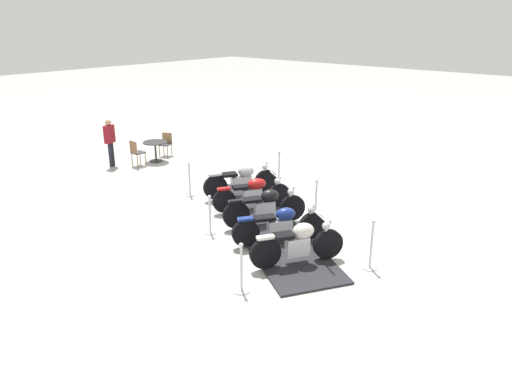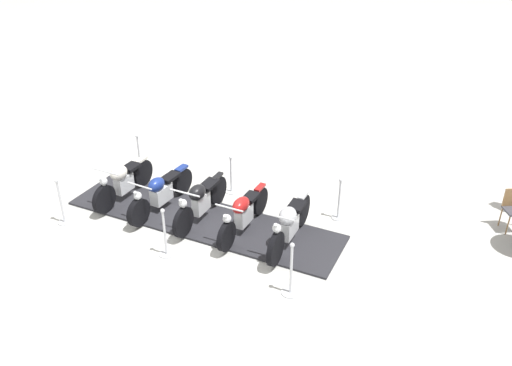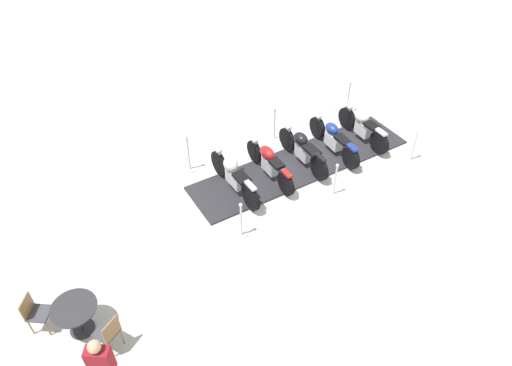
{
  "view_description": "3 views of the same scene",
  "coord_description": "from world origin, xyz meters",
  "px_view_note": "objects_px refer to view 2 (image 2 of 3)",
  "views": [
    {
      "loc": [
        7.17,
        -8.47,
        5.05
      ],
      "look_at": [
        -1.27,
        1.1,
        0.58
      ],
      "focal_mm": 33.11,
      "sensor_mm": 36.0,
      "label": 1
    },
    {
      "loc": [
        -0.34,
        10.16,
        6.61
      ],
      "look_at": [
        -1.26,
        -0.31,
        0.74
      ],
      "focal_mm": 37.01,
      "sensor_mm": 36.0,
      "label": 2
    },
    {
      "loc": [
        -9.7,
        -3.73,
        8.41
      ],
      "look_at": [
        -2.11,
        0.32,
        0.82
      ],
      "focal_mm": 33.34,
      "sensor_mm": 36.0,
      "label": 3
    }
  ],
  "objects_px": {
    "motorcycle_chrome": "(289,224)",
    "stanchion_left_front": "(140,160)",
    "stanchion_right_rear": "(291,278)",
    "motorcycle_maroon": "(243,213)",
    "motorcycle_black": "(200,200)",
    "motorcycle_navy": "(160,192)",
    "stanchion_left_rear": "(339,204)",
    "motorcycle_cream": "(123,181)",
    "stanchion_left_mid": "(231,179)",
    "stanchion_right_front": "(62,208)",
    "stanchion_right_mid": "(165,240)"
  },
  "relations": [
    {
      "from": "stanchion_left_rear",
      "to": "stanchion_right_mid",
      "type": "bearing_deg",
      "value": 15.26
    },
    {
      "from": "motorcycle_navy",
      "to": "motorcycle_chrome",
      "type": "relative_size",
      "value": 0.96
    },
    {
      "from": "motorcycle_chrome",
      "to": "stanchion_left_mid",
      "type": "relative_size",
      "value": 2.04
    },
    {
      "from": "motorcycle_navy",
      "to": "motorcycle_maroon",
      "type": "relative_size",
      "value": 1.01
    },
    {
      "from": "motorcycle_black",
      "to": "stanchion_left_mid",
      "type": "bearing_deg",
      "value": -179.98
    },
    {
      "from": "motorcycle_cream",
      "to": "stanchion_right_rear",
      "type": "height_order",
      "value": "stanchion_right_rear"
    },
    {
      "from": "motorcycle_cream",
      "to": "stanchion_left_mid",
      "type": "height_order",
      "value": "motorcycle_cream"
    },
    {
      "from": "motorcycle_navy",
      "to": "stanchion_left_rear",
      "type": "bearing_deg",
      "value": 113.95
    },
    {
      "from": "motorcycle_cream",
      "to": "motorcycle_navy",
      "type": "xyz_separation_m",
      "value": [
        -0.93,
        0.54,
        -0.05
      ]
    },
    {
      "from": "stanchion_left_mid",
      "to": "stanchion_right_mid",
      "type": "height_order",
      "value": "stanchion_right_mid"
    },
    {
      "from": "motorcycle_cream",
      "to": "motorcycle_maroon",
      "type": "height_order",
      "value": "motorcycle_cream"
    },
    {
      "from": "motorcycle_chrome",
      "to": "stanchion_right_front",
      "type": "bearing_deg",
      "value": -75.82
    },
    {
      "from": "motorcycle_black",
      "to": "motorcycle_chrome",
      "type": "xyz_separation_m",
      "value": [
        -1.85,
        1.1,
        -0.0
      ]
    },
    {
      "from": "stanchion_right_front",
      "to": "stanchion_right_rear",
      "type": "bearing_deg",
      "value": 149.35
    },
    {
      "from": "stanchion_left_front",
      "to": "stanchion_left_rear",
      "type": "bearing_deg",
      "value": 149.35
    },
    {
      "from": "motorcycle_chrome",
      "to": "stanchion_left_rear",
      "type": "relative_size",
      "value": 1.98
    },
    {
      "from": "motorcycle_navy",
      "to": "motorcycle_chrome",
      "type": "bearing_deg",
      "value": 93.03
    },
    {
      "from": "stanchion_left_rear",
      "to": "motorcycle_navy",
      "type": "bearing_deg",
      "value": -9.93
    },
    {
      "from": "motorcycle_chrome",
      "to": "stanchion_left_front",
      "type": "height_order",
      "value": "motorcycle_chrome"
    },
    {
      "from": "motorcycle_cream",
      "to": "stanchion_right_mid",
      "type": "height_order",
      "value": "stanchion_right_mid"
    },
    {
      "from": "motorcycle_maroon",
      "to": "motorcycle_chrome",
      "type": "height_order",
      "value": "motorcycle_chrome"
    },
    {
      "from": "motorcycle_cream",
      "to": "motorcycle_chrome",
      "type": "xyz_separation_m",
      "value": [
        -3.69,
        2.19,
        0.01
      ]
    },
    {
      "from": "motorcycle_navy",
      "to": "motorcycle_maroon",
      "type": "xyz_separation_m",
      "value": [
        -1.84,
        1.11,
        0.03
      ]
    },
    {
      "from": "stanchion_left_front",
      "to": "motorcycle_maroon",
      "type": "bearing_deg",
      "value": 128.45
    },
    {
      "from": "motorcycle_cream",
      "to": "motorcycle_navy",
      "type": "distance_m",
      "value": 1.07
    },
    {
      "from": "stanchion_right_rear",
      "to": "motorcycle_maroon",
      "type": "bearing_deg",
      "value": -70.08
    },
    {
      "from": "stanchion_left_rear",
      "to": "stanchion_left_mid",
      "type": "bearing_deg",
      "value": -30.65
    },
    {
      "from": "stanchion_left_mid",
      "to": "stanchion_right_mid",
      "type": "xyz_separation_m",
      "value": [
        1.45,
        2.45,
        0.01
      ]
    },
    {
      "from": "motorcycle_maroon",
      "to": "stanchion_right_mid",
      "type": "distance_m",
      "value": 1.76
    },
    {
      "from": "motorcycle_maroon",
      "to": "stanchion_right_mid",
      "type": "relative_size",
      "value": 1.77
    },
    {
      "from": "stanchion_right_rear",
      "to": "stanchion_left_rear",
      "type": "relative_size",
      "value": 1.1
    },
    {
      "from": "motorcycle_navy",
      "to": "motorcycle_maroon",
      "type": "distance_m",
      "value": 2.15
    },
    {
      "from": "motorcycle_cream",
      "to": "stanchion_right_mid",
      "type": "xyz_separation_m",
      "value": [
        -1.14,
        2.29,
        -0.17
      ]
    },
    {
      "from": "motorcycle_cream",
      "to": "motorcycle_black",
      "type": "distance_m",
      "value": 2.15
    },
    {
      "from": "motorcycle_navy",
      "to": "motorcycle_cream",
      "type": "bearing_deg",
      "value": -86.45
    },
    {
      "from": "stanchion_left_mid",
      "to": "stanchion_left_front",
      "type": "xyz_separation_m",
      "value": [
        2.38,
        -1.41,
        -0.05
      ]
    },
    {
      "from": "motorcycle_cream",
      "to": "stanchion_right_rear",
      "type": "distance_m",
      "value": 5.11
    },
    {
      "from": "stanchion_right_rear",
      "to": "motorcycle_navy",
      "type": "bearing_deg",
      "value": -50.69
    },
    {
      "from": "motorcycle_maroon",
      "to": "stanchion_right_rear",
      "type": "xyz_separation_m",
      "value": [
        -0.74,
        2.05,
        -0.16
      ]
    },
    {
      "from": "stanchion_right_front",
      "to": "stanchion_right_mid",
      "type": "xyz_separation_m",
      "value": [
        -2.38,
        1.41,
        -0.02
      ]
    },
    {
      "from": "stanchion_right_rear",
      "to": "stanchion_left_mid",
      "type": "bearing_deg",
      "value": -76.57
    },
    {
      "from": "motorcycle_cream",
      "to": "motorcycle_maroon",
      "type": "distance_m",
      "value": 3.22
    },
    {
      "from": "stanchion_left_rear",
      "to": "stanchion_left_front",
      "type": "bearing_deg",
      "value": -30.65
    },
    {
      "from": "motorcycle_black",
      "to": "motorcycle_maroon",
      "type": "bearing_deg",
      "value": 89.63
    },
    {
      "from": "stanchion_right_front",
      "to": "stanchion_left_rear",
      "type": "xyz_separation_m",
      "value": [
        -6.2,
        0.36,
        -0.01
      ]
    },
    {
      "from": "motorcycle_chrome",
      "to": "stanchion_right_front",
      "type": "xyz_separation_m",
      "value": [
        4.93,
        -1.31,
        -0.16
      ]
    },
    {
      "from": "motorcycle_black",
      "to": "stanchion_right_mid",
      "type": "bearing_deg",
      "value": 0.03
    },
    {
      "from": "motorcycle_cream",
      "to": "stanchion_left_front",
      "type": "height_order",
      "value": "motorcycle_cream"
    },
    {
      "from": "motorcycle_cream",
      "to": "stanchion_right_rear",
      "type": "bearing_deg",
      "value": 74.79
    },
    {
      "from": "motorcycle_maroon",
      "to": "stanchion_right_rear",
      "type": "relative_size",
      "value": 1.72
    }
  ]
}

